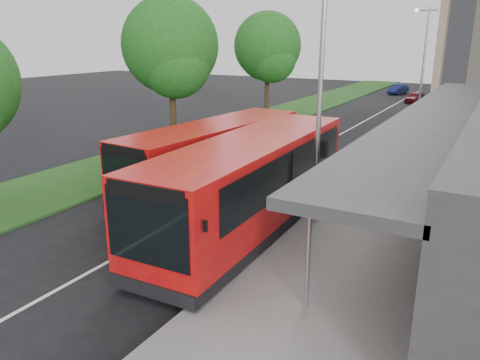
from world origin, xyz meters
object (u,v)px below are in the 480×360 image
object	(u,v)px
bus_main	(252,184)
car_far	(398,89)
car_near	(415,97)
tree_mid	(171,52)
bollard	(424,136)
tree_far	(268,50)
bus_second	(215,156)
lamp_post_near	(318,87)
litter_bin	(410,158)
lamp_post_far	(423,61)

from	to	relation	value
bus_main	car_far	xyz separation A→B (m)	(-4.08, 43.78, -1.02)
car_near	bus_main	bearing A→B (deg)	-80.16
tree_mid	bollard	bearing A→B (deg)	31.82
tree_far	bus_second	world-z (taller)	tree_far
lamp_post_near	bus_second	xyz separation A→B (m)	(-5.07, 1.84, -3.27)
bollard	litter_bin	bearing A→B (deg)	-87.47
litter_bin	car_near	size ratio (longest dim) A/B	0.27
car_near	litter_bin	bearing A→B (deg)	-72.56
lamp_post_near	car_far	distance (m)	43.16
lamp_post_far	litter_bin	size ratio (longest dim) A/B	9.35
car_far	bus_second	bearing A→B (deg)	-77.43
tree_mid	lamp_post_near	xyz separation A→B (m)	(11.13, -7.05, -0.74)
bus_second	car_far	size ratio (longest dim) A/B	2.97
lamp_post_far	car_near	world-z (taller)	lamp_post_far
lamp_post_near	bollard	world-z (taller)	lamp_post_near
bollard	car_near	bearing A→B (deg)	100.95
tree_mid	bollard	distance (m)	15.42
tree_mid	car_near	distance (m)	30.03
tree_far	bollard	world-z (taller)	tree_far
lamp_post_near	lamp_post_far	distance (m)	20.00
tree_mid	bus_main	size ratio (longest dim) A/B	0.77
tree_mid	bus_second	xyz separation A→B (m)	(6.06, -5.21, -4.02)
lamp_post_far	bus_second	distance (m)	19.14
bollard	car_near	xyz separation A→B (m)	(-4.00, 20.67, -0.11)
bus_second	litter_bin	world-z (taller)	bus_second
bus_main	car_far	size ratio (longest dim) A/B	3.21
tree_mid	bus_second	size ratio (longest dim) A/B	0.83
lamp_post_near	bus_second	world-z (taller)	lamp_post_near
tree_mid	lamp_post_far	xyz separation A→B (m)	(11.13, 12.95, -0.74)
tree_mid	car_near	world-z (taller)	tree_mid
lamp_post_near	litter_bin	bearing A→B (deg)	80.19
bollard	car_near	world-z (taller)	bollard
bus_main	tree_far	bearing A→B (deg)	113.48
lamp_post_near	car_far	world-z (taller)	lamp_post_near
car_far	lamp_post_far	bearing A→B (deg)	-64.08
bus_second	litter_bin	bearing A→B (deg)	52.40
tree_mid	bus_main	world-z (taller)	tree_mid
tree_mid	bus_second	distance (m)	8.94
lamp_post_near	car_far	xyz separation A→B (m)	(-5.76, 42.57, -4.15)
tree_mid	lamp_post_far	world-z (taller)	tree_mid
litter_bin	tree_far	bearing A→B (deg)	141.93
bus_main	bollard	bearing A→B (deg)	77.84
tree_mid	litter_bin	xyz separation A→B (m)	(12.70, 2.05, -4.88)
bus_second	litter_bin	size ratio (longest dim) A/B	11.85
bus_second	litter_bin	distance (m)	9.88
lamp_post_far	bus_main	xyz separation A→B (m)	(-1.68, -21.21, -3.13)
bus_second	lamp_post_near	bearing A→B (deg)	-15.11
tree_mid	bollard	size ratio (longest dim) A/B	8.38
tree_mid	car_far	size ratio (longest dim) A/B	2.48
lamp_post_far	bollard	distance (m)	6.75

